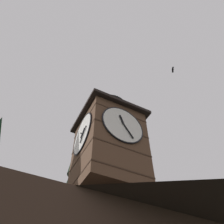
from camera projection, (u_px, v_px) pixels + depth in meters
name	position (u px, v px, depth m)	size (l,w,h in m)	color
clock_tower	(109.00, 143.00, 16.21)	(4.68, 4.68, 9.39)	brown
flying_bird_high	(173.00, 69.00, 20.90)	(0.45, 0.58, 0.15)	black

